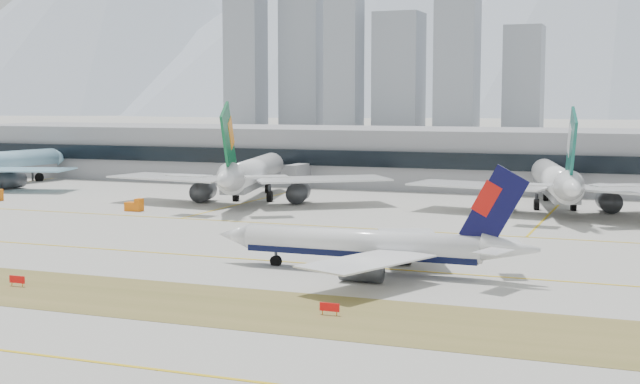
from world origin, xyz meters
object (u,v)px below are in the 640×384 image
at_px(taxiing_airliner, 372,246).
at_px(terminal, 426,156).
at_px(widebody_cathay, 556,183).
at_px(widebody_eva, 252,175).

height_order(taxiing_airliner, terminal, terminal).
relative_size(taxiing_airliner, widebody_cathay, 0.74).
xyz_separation_m(taxiing_airliner, widebody_cathay, (15.12, 76.26, 2.19)).
height_order(taxiing_airliner, widebody_cathay, widebody_cathay).
bearing_deg(widebody_cathay, widebody_eva, 84.10).
xyz_separation_m(taxiing_airliner, widebody_eva, (-49.92, 68.46, 2.43)).
height_order(widebody_eva, terminal, widebody_eva).
bearing_deg(widebody_eva, terminal, -39.10).
relative_size(widebody_cathay, terminal, 0.21).
bearing_deg(widebody_cathay, terminal, 27.30).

